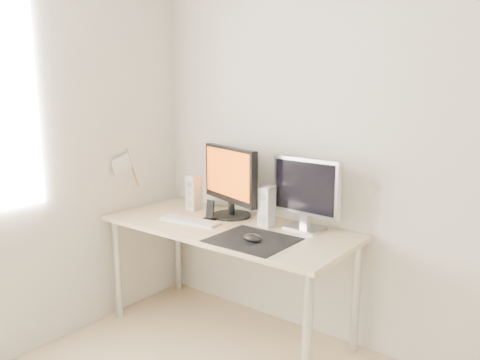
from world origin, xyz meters
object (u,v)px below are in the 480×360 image
Objects in this scene: mouse at (252,238)px; main_monitor at (230,179)px; desk at (228,237)px; second_monitor at (306,191)px; phone_dock at (210,214)px; speaker_left at (194,193)px; speaker_right at (267,206)px; keyboard at (190,221)px.

main_monitor is at bearing 141.64° from mouse.
desk is 2.99× the size of main_monitor.
main_monitor is 1.19× the size of second_monitor.
second_monitor is 3.45× the size of phone_dock.
speaker_right is (0.62, -0.01, 0.00)m from speaker_left.
speaker_right is at bearing -4.01° from main_monitor.
mouse is 0.50× the size of speaker_right.
mouse is at bearing -23.69° from speaker_left.
mouse is at bearing -69.06° from speaker_right.
main_monitor is 0.37m from keyboard.
speaker_right is at bearing 34.85° from desk.
main_monitor is at bearing 1.85° from speaker_left.
main_monitor is 0.35m from speaker_left.
desk is 12.23× the size of phone_dock.
desk is at bearing -145.15° from speaker_right.
keyboard is (-0.13, -0.25, -0.25)m from main_monitor.
main_monitor is at bearing 68.22° from phone_dock.
speaker_left and speaker_right have the same top height.
speaker_left is 0.30m from phone_dock.
desk is at bearing -154.19° from second_monitor.
keyboard is (0.19, -0.24, -0.11)m from speaker_left.
phone_dock is at bearing 157.60° from mouse.
mouse is 0.50× the size of speaker_left.
speaker_left is at bearing 128.70° from keyboard.
phone_dock is (0.07, 0.11, 0.03)m from keyboard.
phone_dock is (-0.16, 0.02, 0.12)m from desk.
mouse is 0.46m from second_monitor.
second_monitor is at bearing 17.53° from phone_dock.
phone_dock is at bearing 57.59° from keyboard.
keyboard is 3.30× the size of phone_dock.
desk is 0.26m from keyboard.
speaker_left is at bearing -178.15° from main_monitor.
main_monitor is 0.33m from speaker_right.
desk is at bearing -56.18° from main_monitor.
main_monitor reaches higher than phone_dock.
keyboard is at bearing -158.71° from desk.
keyboard is at bearing -155.74° from second_monitor.
second_monitor is 1.05× the size of keyboard.
main_monitor is 0.54m from second_monitor.
desk is 0.20m from phone_dock.
phone_dock is at bearing -161.98° from speaker_right.
speaker_left reaches higher than mouse.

